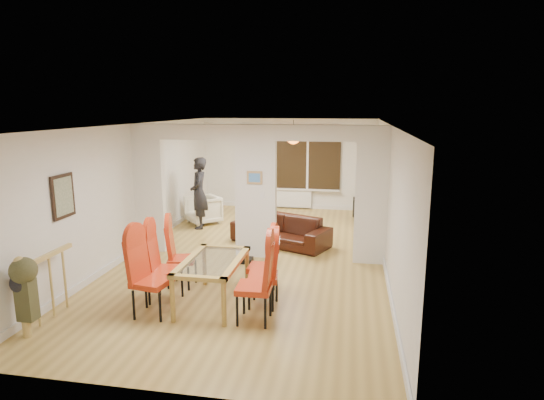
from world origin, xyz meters
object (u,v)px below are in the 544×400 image
(dining_chair_ra, at_px, (254,281))
(armchair, at_px, (203,210))
(bowl, at_px, (276,215))
(person, at_px, (199,193))
(dining_chair_lc, at_px, (181,255))
(television, at_px, (357,211))
(dining_chair_rb, at_px, (263,271))
(sofa, at_px, (280,230))
(dining_chair_lb, at_px, (165,265))
(dining_table, at_px, (213,281))
(dining_chair_rc, at_px, (262,263))
(coffee_table, at_px, (278,220))
(bottle, at_px, (272,211))
(dining_chair_la, at_px, (151,276))

(dining_chair_ra, relative_size, armchair, 1.51)
(bowl, bearing_deg, person, -160.35)
(dining_chair_lc, relative_size, television, 1.12)
(dining_chair_rb, bearing_deg, armchair, 110.81)
(sofa, distance_m, television, 2.85)
(person, bearing_deg, sofa, 48.30)
(dining_chair_lb, distance_m, sofa, 3.47)
(dining_table, xyz_separation_m, dining_chair_ra, (0.74, -0.47, 0.24))
(dining_chair_lc, bearing_deg, dining_chair_rc, -18.14)
(armchair, height_order, coffee_table, armchair)
(dining_chair_rb, relative_size, bottle, 3.51)
(person, relative_size, bowl, 8.17)
(dining_table, height_order, television, dining_table)
(dining_chair_ra, relative_size, bowl, 5.49)
(dining_table, relative_size, dining_chair_lc, 1.38)
(television, distance_m, coffee_table, 2.10)
(dining_table, relative_size, dining_chair_ra, 1.26)
(dining_chair_lb, bearing_deg, dining_chair_la, -95.04)
(dining_chair_ra, bearing_deg, dining_chair_rc, 92.92)
(dining_chair_la, height_order, person, person)
(dining_chair_lb, bearing_deg, television, 56.18)
(dining_chair_ra, relative_size, person, 0.67)
(dining_chair_rc, distance_m, sofa, 2.71)
(dining_chair_lc, relative_size, person, 0.62)
(armchair, bearing_deg, dining_chair_rc, -12.91)
(bowl, bearing_deg, dining_table, -91.80)
(dining_chair_lb, relative_size, dining_chair_rc, 1.12)
(dining_chair_rb, bearing_deg, person, 112.71)
(dining_chair_lb, xyz_separation_m, bottle, (0.79, 4.80, -0.21))
(person, bearing_deg, dining_chair_rc, 14.49)
(sofa, xyz_separation_m, bottle, (-0.47, 1.58, 0.05))
(dining_chair_rc, distance_m, armchair, 4.75)
(dining_chair_lb, xyz_separation_m, bowl, (0.89, 4.84, -0.33))
(dining_chair_lc, bearing_deg, dining_chair_ra, -49.99)
(dining_chair_lc, bearing_deg, television, 45.29)
(dining_chair_lc, bearing_deg, coffee_table, 63.75)
(dining_chair_ra, xyz_separation_m, person, (-2.37, 4.63, 0.29))
(television, bearing_deg, dining_chair_lb, 129.94)
(dining_chair_lb, xyz_separation_m, television, (2.92, 5.55, -0.29))
(dining_chair_la, relative_size, bottle, 3.84)
(sofa, height_order, television, sofa)
(dining_chair_la, bearing_deg, dining_chair_lc, 98.63)
(coffee_table, bearing_deg, dining_chair_lc, -101.89)
(dining_table, height_order, dining_chair_lb, dining_chair_lb)
(dining_chair_rc, relative_size, bowl, 4.80)
(dining_table, xyz_separation_m, television, (2.18, 5.51, -0.07))
(dining_chair_rb, xyz_separation_m, coffee_table, (-0.57, 4.82, -0.43))
(dining_chair_lb, height_order, bowl, dining_chair_lb)
(dining_table, bearing_deg, person, 111.50)
(sofa, bearing_deg, dining_chair_ra, -63.39)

